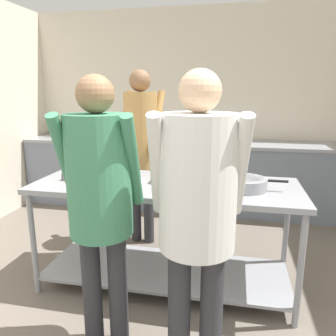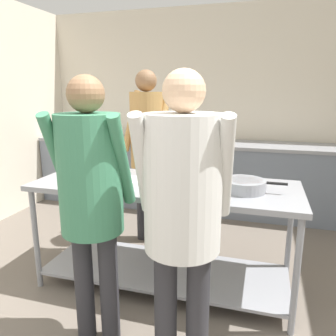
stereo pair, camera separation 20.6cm
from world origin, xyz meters
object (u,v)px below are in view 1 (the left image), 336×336
Objects in this scene: serving_tray_roast at (93,174)px; cook_behind_counter at (141,138)px; serving_tray_vegetables at (183,177)px; water_bottle at (53,128)px; sauce_pan at (246,183)px; guest_serving_left at (198,200)px; guest_serving_right at (100,189)px; plate_stack at (128,182)px.

cook_behind_counter is at bearing 71.61° from serving_tray_roast.
water_bottle is (-2.17, 1.75, 0.16)m from serving_tray_vegetables.
cook_behind_counter is at bearing 143.07° from sauce_pan.
guest_serving_left is 0.58m from guest_serving_right.
plate_stack is at bearing 93.67° from guest_serving_right.
guest_serving_right reaches higher than plate_stack.
plate_stack is 0.14× the size of cook_behind_counter.
sauce_pan is at bearing -36.93° from cook_behind_counter.
sauce_pan is (0.88, 0.06, 0.03)m from plate_stack.
serving_tray_roast is at bearing 117.52° from guest_serving_right.
serving_tray_roast is 0.23× the size of cook_behind_counter.
plate_stack is 0.15× the size of guest_serving_left.
serving_tray_vegetables is (0.75, 0.06, 0.00)m from serving_tray_roast.
water_bottle reaches higher than sauce_pan.
guest_serving_right is (-0.57, 0.08, -0.00)m from guest_serving_left.
guest_serving_left is (0.97, -0.85, 0.13)m from serving_tray_roast.
serving_tray_vegetables is at bearing 103.71° from guest_serving_left.
guest_serving_left reaches higher than sauce_pan.
guest_serving_left reaches higher than plate_stack.
serving_tray_roast is 1.57× the size of plate_stack.
guest_serving_right reaches higher than serving_tray_vegetables.
plate_stack is at bearing -176.11° from sauce_pan.
guest_serving_right is 5.79× the size of water_bottle.
sauce_pan is at bearing -4.13° from serving_tray_roast.
cook_behind_counter reaches higher than guest_serving_right.
guest_serving_left is 0.95× the size of cook_behind_counter.
guest_serving_left is (0.61, -0.70, 0.14)m from plate_stack.
cook_behind_counter is at bearing 130.61° from serving_tray_vegetables.
sauce_pan is (1.24, -0.09, 0.02)m from serving_tray_roast.
water_bottle is at bearing 125.26° from guest_serving_right.
water_bottle reaches higher than serving_tray_vegetables.
sauce_pan is 3.26m from water_bottle.
serving_tray_roast is 1.24m from sauce_pan.
sauce_pan is 1.28m from cook_behind_counter.
guest_serving_left is at bearing -48.95° from plate_stack.
sauce_pan is 0.81m from guest_serving_left.
water_bottle is (-1.42, 1.80, 0.16)m from serving_tray_roast.
serving_tray_roast is 0.24× the size of guest_serving_right.
cook_behind_counter is (-0.18, 1.44, 0.08)m from guest_serving_right.
guest_serving_right is (0.04, -0.62, 0.14)m from plate_stack.
serving_tray_roast is 0.39m from plate_stack.
guest_serving_left is at bearing -109.22° from sauce_pan.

